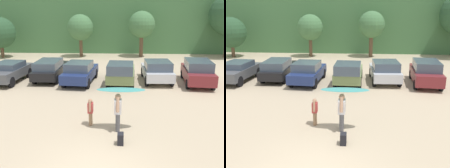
# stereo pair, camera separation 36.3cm
# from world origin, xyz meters

# --- Properties ---
(hillside_ridge) EXTENTS (108.00, 12.00, 6.69)m
(hillside_ridge) POSITION_xyz_m (0.00, 29.55, 3.35)
(hillside_ridge) COLOR #427042
(hillside_ridge) RESTS_ON ground_plane
(tree_right) EXTENTS (3.27, 3.27, 4.33)m
(tree_right) POSITION_xyz_m (-12.34, 20.29, 2.68)
(tree_right) COLOR brown
(tree_right) RESTS_ON ground_plane
(tree_center_right) EXTENTS (2.80, 2.80, 4.60)m
(tree_center_right) POSITION_xyz_m (-3.84, 21.26, 3.18)
(tree_center_right) COLOR brown
(tree_center_right) RESTS_ON ground_plane
(tree_far_right) EXTENTS (2.87, 2.87, 4.95)m
(tree_far_right) POSITION_xyz_m (2.83, 21.58, 3.48)
(tree_far_right) COLOR brown
(tree_far_right) RESTS_ON ground_plane
(parked_car_dark_gray) EXTENTS (2.09, 4.33, 1.42)m
(parked_car_dark_gray) POSITION_xyz_m (-7.29, 10.56, 0.78)
(parked_car_dark_gray) COLOR #4C4F54
(parked_car_dark_gray) RESTS_ON ground_plane
(parked_car_black) EXTENTS (1.82, 4.76, 1.48)m
(parked_car_black) POSITION_xyz_m (-4.56, 11.46, 0.79)
(parked_car_black) COLOR black
(parked_car_black) RESTS_ON ground_plane
(parked_car_navy) EXTENTS (2.14, 4.41, 1.54)m
(parked_car_navy) POSITION_xyz_m (-2.14, 10.48, 0.80)
(parked_car_navy) COLOR navy
(parked_car_navy) RESTS_ON ground_plane
(parked_car_olive_green) EXTENTS (2.01, 4.13, 1.58)m
(parked_car_olive_green) POSITION_xyz_m (0.75, 10.43, 0.82)
(parked_car_olive_green) COLOR #6B7F4C
(parked_car_olive_green) RESTS_ON ground_plane
(parked_car_silver) EXTENTS (2.04, 4.13, 1.56)m
(parked_car_silver) POSITION_xyz_m (3.34, 11.12, 0.82)
(parked_car_silver) COLOR silver
(parked_car_silver) RESTS_ON ground_plane
(parked_car_maroon) EXTENTS (2.15, 4.40, 1.69)m
(parked_car_maroon) POSITION_xyz_m (6.09, 10.61, 0.88)
(parked_car_maroon) COLOR maroon
(parked_car_maroon) RESTS_ON ground_plane
(person_adult) EXTENTS (0.31, 0.77, 1.64)m
(person_adult) POSITION_xyz_m (0.72, 3.03, 0.92)
(person_adult) COLOR #4C4C51
(person_adult) RESTS_ON ground_plane
(person_child) EXTENTS (0.23, 0.49, 1.23)m
(person_child) POSITION_xyz_m (-0.52, 3.51, 0.70)
(person_child) COLOR #8C6B4C
(person_child) RESTS_ON ground_plane
(surfboard_teal) EXTENTS (2.06, 0.61, 0.10)m
(surfboard_teal) POSITION_xyz_m (0.84, 3.15, 1.79)
(surfboard_teal) COLOR teal
(backpack_dropped) EXTENTS (0.24, 0.34, 0.45)m
(backpack_dropped) POSITION_xyz_m (0.86, 1.80, 0.22)
(backpack_dropped) COLOR black
(backpack_dropped) RESTS_ON ground_plane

